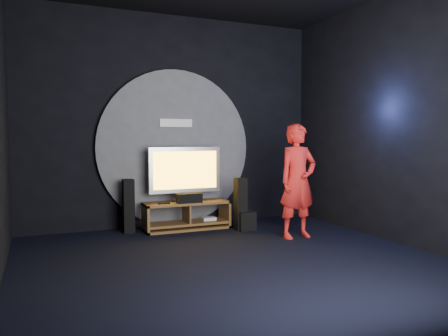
# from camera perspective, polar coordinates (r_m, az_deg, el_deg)

# --- Properties ---
(floor) EXTENTS (5.00, 5.00, 0.00)m
(floor) POSITION_cam_1_polar(r_m,az_deg,el_deg) (5.27, 1.57, -12.30)
(floor) COLOR black
(floor) RESTS_ON ground
(back_wall) EXTENTS (5.00, 0.04, 3.50)m
(back_wall) POSITION_cam_1_polar(r_m,az_deg,el_deg) (7.41, -6.54, 6.07)
(back_wall) COLOR black
(back_wall) RESTS_ON ground
(front_wall) EXTENTS (5.00, 0.04, 3.50)m
(front_wall) POSITION_cam_1_polar(r_m,az_deg,el_deg) (2.99, 22.32, 8.90)
(front_wall) COLOR black
(front_wall) RESTS_ON ground
(right_wall) EXTENTS (0.04, 5.00, 3.50)m
(right_wall) POSITION_cam_1_polar(r_m,az_deg,el_deg) (6.52, 22.13, 6.09)
(right_wall) COLOR black
(right_wall) RESTS_ON ground
(wall_disc_panel) EXTENTS (2.60, 0.11, 2.60)m
(wall_disc_panel) POSITION_cam_1_polar(r_m,az_deg,el_deg) (7.35, -6.39, 2.59)
(wall_disc_panel) COLOR #515156
(wall_disc_panel) RESTS_ON ground
(media_console) EXTENTS (1.38, 0.45, 0.45)m
(media_console) POSITION_cam_1_polar(r_m,az_deg,el_deg) (7.11, -4.86, -6.42)
(media_console) COLOR brown
(media_console) RESTS_ON ground
(tv) EXTENTS (1.19, 0.22, 0.88)m
(tv) POSITION_cam_1_polar(r_m,az_deg,el_deg) (7.08, -5.12, -0.47)
(tv) COLOR #B1B2B9
(tv) RESTS_ON media_console
(center_speaker) EXTENTS (0.40, 0.15, 0.15)m
(center_speaker) POSITION_cam_1_polar(r_m,az_deg,el_deg) (6.92, -4.55, -3.94)
(center_speaker) COLOR black
(center_speaker) RESTS_ON media_console
(remote) EXTENTS (0.18, 0.05, 0.02)m
(remote) POSITION_cam_1_polar(r_m,az_deg,el_deg) (6.84, -7.85, -4.60)
(remote) COLOR black
(remote) RESTS_ON media_console
(tower_speaker_left) EXTENTS (0.17, 0.19, 0.83)m
(tower_speaker_left) POSITION_cam_1_polar(r_m,az_deg,el_deg) (6.95, -12.38, -4.89)
(tower_speaker_left) COLOR black
(tower_speaker_left) RESTS_ON ground
(tower_speaker_right) EXTENTS (0.17, 0.19, 0.83)m
(tower_speaker_right) POSITION_cam_1_polar(r_m,az_deg,el_deg) (7.00, 2.17, -4.72)
(tower_speaker_right) COLOR black
(tower_speaker_right) RESTS_ON ground
(subwoofer) EXTENTS (0.27, 0.27, 0.30)m
(subwoofer) POSITION_cam_1_polar(r_m,az_deg,el_deg) (7.05, 2.80, -6.88)
(subwoofer) COLOR black
(subwoofer) RESTS_ON ground
(player) EXTENTS (0.63, 0.44, 1.68)m
(player) POSITION_cam_1_polar(r_m,az_deg,el_deg) (6.50, 9.63, -1.69)
(player) COLOR red
(player) RESTS_ON ground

